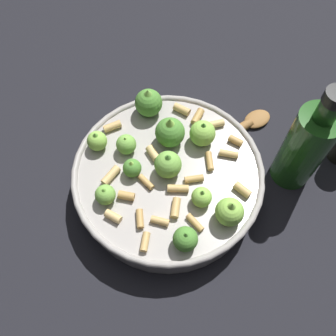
{
  "coord_description": "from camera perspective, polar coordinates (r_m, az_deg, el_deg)",
  "views": [
    {
      "loc": [
        -0.24,
        -0.1,
        0.54
      ],
      "look_at": [
        0.0,
        0.0,
        0.06
      ],
      "focal_mm": 38.53,
      "sensor_mm": 36.0,
      "label": 1
    }
  ],
  "objects": [
    {
      "name": "ground_plane",
      "position": [
        0.6,
        0.0,
        -2.99
      ],
      "size": [
        2.4,
        2.4,
        0.0
      ],
      "primitive_type": "plane",
      "color": "black"
    },
    {
      "name": "cooking_pan",
      "position": [
        0.56,
        0.0,
        -1.2
      ],
      "size": [
        0.29,
        0.29,
        0.11
      ],
      "color": "#9E9993",
      "rests_on": "ground"
    },
    {
      "name": "wooden_spoon",
      "position": [
        0.64,
        8.92,
        4.8
      ],
      "size": [
        0.2,
        0.15,
        0.02
      ],
      "color": "olive",
      "rests_on": "ground"
    },
    {
      "name": "olive_oil_bottle",
      "position": [
        0.57,
        20.92,
        3.2
      ],
      "size": [
        0.06,
        0.06,
        0.2
      ],
      "color": "#1E4C19",
      "rests_on": "ground"
    }
  ]
}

